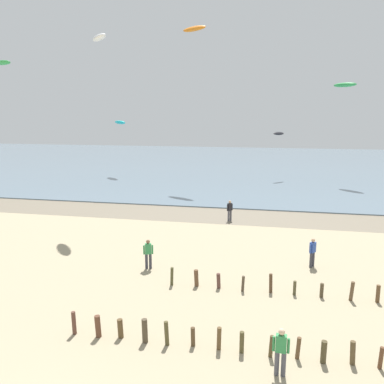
{
  "coord_description": "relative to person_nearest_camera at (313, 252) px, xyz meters",
  "views": [
    {
      "loc": [
        5.93,
        -6.44,
        8.58
      ],
      "look_at": [
        2.03,
        13.02,
        4.67
      ],
      "focal_mm": 36.52,
      "sensor_mm": 36.0,
      "label": 1
    }
  ],
  "objects": [
    {
      "name": "person_mid_beach",
      "position": [
        -5.68,
        9.08,
        0.0
      ],
      "size": [
        0.44,
        0.42,
        1.71
      ],
      "color": "#4C4C56",
      "rests_on": "ground"
    },
    {
      "name": "sea",
      "position": [
        -8.52,
        48.22,
        -0.87
      ],
      "size": [
        160.0,
        70.0,
        0.1
      ],
      "primitive_type": "cube",
      "color": "slate",
      "rests_on": "ground"
    },
    {
      "name": "person_by_waterline",
      "position": [
        -2.0,
        -10.13,
        0.0
      ],
      "size": [
        0.57,
        0.25,
        1.71
      ],
      "color": "#4C4C56",
      "rests_on": "ground"
    },
    {
      "name": "person_nearest_camera",
      "position": [
        0.0,
        0.0,
        0.0
      ],
      "size": [
        0.39,
        0.47,
        1.71
      ],
      "color": "#383842",
      "rests_on": "ground"
    },
    {
      "name": "kite_aloft_1",
      "position": [
        -23.7,
        31.01,
        6.66
      ],
      "size": [
        2.81,
        2.81,
        0.71
      ],
      "primitive_type": "ellipsoid",
      "rotation": [
        0.28,
        0.0,
        2.36
      ],
      "color": "#19B2B7"
    },
    {
      "name": "kite_aloft_9",
      "position": [
        6.2,
        30.7,
        11.36
      ],
      "size": [
        3.05,
        3.06,
        0.66
      ],
      "primitive_type": "ellipsoid",
      "rotation": [
        -0.14,
        0.0,
        5.5
      ],
      "color": "green"
    },
    {
      "name": "kite_aloft_2",
      "position": [
        -12.09,
        26.61,
        17.85
      ],
      "size": [
        3.62,
        2.71,
        0.99
      ],
      "primitive_type": "ellipsoid",
      "rotation": [
        0.47,
        0.0,
        5.79
      ],
      "color": "orange"
    },
    {
      "name": "groyne_mid",
      "position": [
        -4.06,
        -9.1,
        -0.48
      ],
      "size": [
        12.6,
        0.36,
        0.96
      ],
      "color": "brown",
      "rests_on": "ground"
    },
    {
      "name": "kite_aloft_7",
      "position": [
        -29.08,
        13.93,
        12.81
      ],
      "size": [
        2.48,
        1.59,
        0.58
      ],
      "primitive_type": "ellipsoid",
      "rotation": [
        0.3,
        0.0,
        2.78
      ],
      "color": "green"
    },
    {
      "name": "kite_aloft_10",
      "position": [
        -1.6,
        31.57,
        5.28
      ],
      "size": [
        1.91,
        2.09,
        0.59
      ],
      "primitive_type": "ellipsoid",
      "rotation": [
        0.45,
        0.0,
        0.88
      ],
      "color": "black"
    },
    {
      "name": "person_left_flank",
      "position": [
        -9.14,
        -2.09,
        0.0
      ],
      "size": [
        0.54,
        0.33,
        1.71
      ],
      "color": "#383842",
      "rests_on": "ground"
    },
    {
      "name": "wet_sand_strip",
      "position": [
        -8.52,
        10.54,
        -0.91
      ],
      "size": [
        120.0,
        5.36,
        0.01
      ],
      "primitive_type": "cube",
      "color": "#7A6D59",
      "rests_on": "ground"
    },
    {
      "name": "kite_aloft_6",
      "position": [
        -16.0,
        7.91,
        13.6
      ],
      "size": [
        2.36,
        2.63,
        0.61
      ],
      "primitive_type": "ellipsoid",
      "rotation": [
        -0.24,
        0.0,
        2.25
      ],
      "color": "white"
    }
  ]
}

